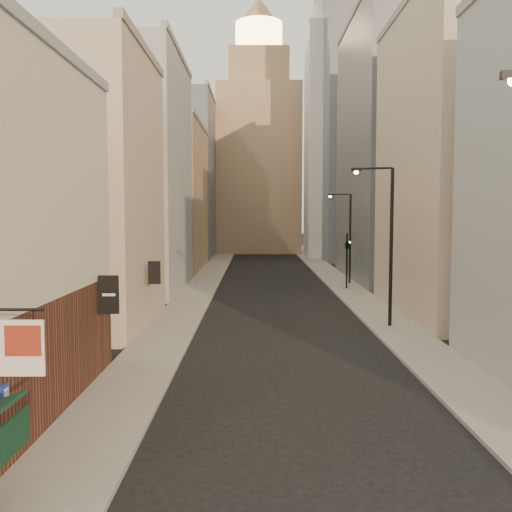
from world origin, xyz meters
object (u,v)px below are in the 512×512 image
at_px(clock_tower, 259,150).
at_px(white_tower, 333,133).
at_px(streetlamp_far, 348,233).
at_px(traffic_light_right, 347,247).
at_px(streetlamp_mid, 387,237).

relative_size(clock_tower, white_tower, 1.08).
xyz_separation_m(streetlamp_far, traffic_light_right, (-0.68, -3.86, -1.12)).
distance_m(streetlamp_far, traffic_light_right, 4.07).
bearing_deg(traffic_light_right, white_tower, -119.43).
xyz_separation_m(streetlamp_mid, traffic_light_right, (0.33, 16.42, -1.61)).
bearing_deg(clock_tower, streetlamp_mid, -83.96).
height_order(clock_tower, white_tower, clock_tower).
distance_m(streetlamp_mid, traffic_light_right, 16.50).
distance_m(white_tower, traffic_light_right, 39.39).
bearing_deg(traffic_light_right, clock_tower, -105.39).
height_order(clock_tower, traffic_light_right, clock_tower).
distance_m(clock_tower, traffic_light_right, 52.70).
distance_m(clock_tower, white_tower, 17.83).
xyz_separation_m(white_tower, streetlamp_mid, (-3.95, -52.72, -13.24)).
bearing_deg(white_tower, traffic_light_right, -95.69).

